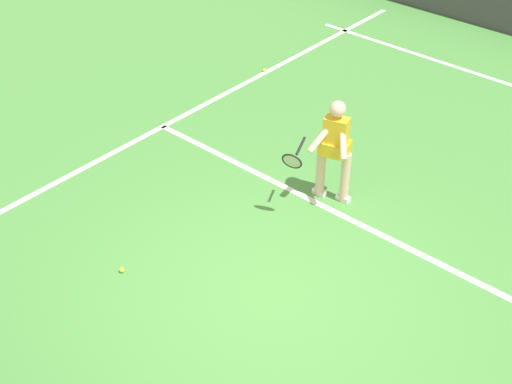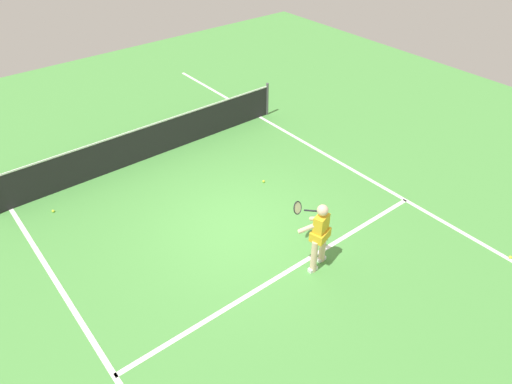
{
  "view_description": "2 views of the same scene",
  "coord_description": "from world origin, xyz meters",
  "px_view_note": "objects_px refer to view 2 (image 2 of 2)",
  "views": [
    {
      "loc": [
        -4.0,
        4.78,
        6.05
      ],
      "look_at": [
        0.45,
        -0.3,
        1.11
      ],
      "focal_mm": 49.92,
      "sensor_mm": 36.0,
      "label": 1
    },
    {
      "loc": [
        -4.81,
        -6.76,
        6.98
      ],
      "look_at": [
        0.42,
        -0.22,
        0.88
      ],
      "focal_mm": 33.43,
      "sensor_mm": 36.0,
      "label": 2
    }
  ],
  "objects_px": {
    "tennis_ball_near": "(53,211)",
    "tennis_ball_mid": "(510,257)",
    "tennis_player": "(319,233)",
    "tennis_ball_far": "(264,181)"
  },
  "relations": [
    {
      "from": "tennis_ball_far",
      "to": "tennis_ball_mid",
      "type": "bearing_deg",
      "value": -67.18
    },
    {
      "from": "tennis_ball_mid",
      "to": "tennis_player",
      "type": "bearing_deg",
      "value": 143.81
    },
    {
      "from": "tennis_ball_near",
      "to": "tennis_ball_mid",
      "type": "xyz_separation_m",
      "value": [
        6.9,
        -7.51,
        0.0
      ]
    },
    {
      "from": "tennis_ball_near",
      "to": "tennis_ball_mid",
      "type": "bearing_deg",
      "value": -47.43
    },
    {
      "from": "tennis_player",
      "to": "tennis_ball_near",
      "type": "xyz_separation_m",
      "value": [
        -3.61,
        5.1,
        -0.81
      ]
    },
    {
      "from": "tennis_player",
      "to": "tennis_ball_mid",
      "type": "bearing_deg",
      "value": -36.19
    },
    {
      "from": "tennis_player",
      "to": "tennis_ball_mid",
      "type": "xyz_separation_m",
      "value": [
        3.29,
        -2.41,
        -0.81
      ]
    },
    {
      "from": "tennis_ball_mid",
      "to": "tennis_ball_near",
      "type": "bearing_deg",
      "value": 132.57
    },
    {
      "from": "tennis_player",
      "to": "tennis_ball_mid",
      "type": "distance_m",
      "value": 4.16
    },
    {
      "from": "tennis_ball_mid",
      "to": "tennis_ball_far",
      "type": "relative_size",
      "value": 1.0
    }
  ]
}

